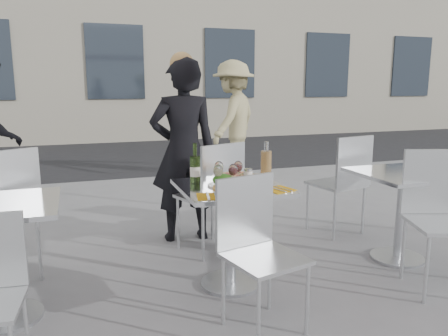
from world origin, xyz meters
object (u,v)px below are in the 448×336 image
object	(u,v)px
pizza_far	(237,176)
sugar_shaker	(248,176)
chair_near	(256,240)
woman_diner	(183,151)
side_chair_rfar	(344,177)
wineglass_white_a	(218,172)
pizza_near	(235,188)
wineglass_red_b	(238,167)
side_chair_rnear	(439,208)
napkin_right	(279,189)
main_table	(231,214)
wineglass_red_a	(233,171)
side_chair_lfar	(3,206)
pedestrian_b	(233,119)
salad_plate	(223,181)
wineglass_white_b	(219,168)
carafe	(266,165)
chair_far	(215,189)
napkin_left	(211,196)
side_table_right	(402,197)

from	to	relation	value
pizza_far	sugar_shaker	bearing A→B (deg)	-83.11
chair_near	woman_diner	bearing A→B (deg)	77.92
side_chair_rfar	wineglass_white_a	size ratio (longest dim) A/B	6.23
pizza_near	wineglass_red_b	world-z (taller)	wineglass_red_b
side_chair_rnear	napkin_right	distance (m)	1.19
main_table	pizza_far	xyz separation A→B (m)	(0.12, 0.22, 0.23)
chair_near	wineglass_red_a	world-z (taller)	chair_near
side_chair_lfar	main_table	bearing A→B (deg)	136.71
chair_near	side_chair_rfar	bearing A→B (deg)	26.63
pedestrian_b	wineglass_red_a	bearing A→B (deg)	22.56
wineglass_white_a	wineglass_red_a	xyz separation A→B (m)	(0.11, -0.00, 0.00)
chair_near	side_chair_rfar	size ratio (longest dim) A/B	0.93
sugar_shaker	wineglass_red_b	xyz separation A→B (m)	(-0.05, 0.06, 0.06)
chair_near	salad_plate	distance (m)	0.60
wineglass_white_b	carafe	bearing A→B (deg)	-7.45
woman_diner	pizza_far	size ratio (longest dim) A/B	5.50
salad_plate	chair_far	bearing A→B (deg)	77.95
woman_diner	pedestrian_b	size ratio (longest dim) A/B	0.93
wineglass_red_b	napkin_left	xyz separation A→B (m)	(-0.31, -0.34, -0.11)
salad_plate	wineglass_white_a	bearing A→B (deg)	-160.30
woman_diner	wineglass_white_a	world-z (taller)	woman_diner
wineglass_white_b	wineglass_red_b	distance (m)	0.14
napkin_left	side_table_right	bearing A→B (deg)	20.24
wineglass_white_a	napkin_right	distance (m)	0.44
side_chair_lfar	woman_diner	size ratio (longest dim) A/B	0.60
wineglass_white_a	woman_diner	bearing A→B (deg)	89.32
salad_plate	wineglass_white_b	bearing A→B (deg)	85.47
side_chair_lfar	side_chair_rnear	world-z (taller)	side_chair_lfar
salad_plate	carafe	distance (m)	0.38
pedestrian_b	wineglass_red_a	size ratio (longest dim) A/B	11.60
side_chair_rfar	side_chair_lfar	bearing A→B (deg)	-8.53
side_chair_lfar	wineglass_red_a	bearing A→B (deg)	136.69
chair_near	napkin_left	world-z (taller)	chair_near
side_chair_rnear	sugar_shaker	xyz separation A→B (m)	(-1.27, 0.51, 0.22)
pizza_near	napkin_right	xyz separation A→B (m)	(0.28, -0.10, -0.01)
side_table_right	wineglass_red_a	distance (m)	1.52
napkin_left	napkin_right	size ratio (longest dim) A/B	0.96
carafe	chair_far	bearing A→B (deg)	113.57
pizza_near	pizza_far	distance (m)	0.36
side_chair_rnear	pizza_near	bearing A→B (deg)	-174.99
pizza_near	pizza_far	xyz separation A→B (m)	(0.13, 0.33, 0.00)
pedestrian_b	woman_diner	bearing A→B (deg)	13.52
sugar_shaker	wineglass_white_a	bearing A→B (deg)	-170.00
napkin_left	wineglass_white_b	bearing A→B (deg)	76.97
sugar_shaker	napkin_left	bearing A→B (deg)	-142.41
woman_diner	sugar_shaker	world-z (taller)	woman_diner
chair_far	napkin_right	distance (m)	0.88
main_table	pizza_near	size ratio (longest dim) A/B	2.41
pedestrian_b	wineglass_white_b	bearing A→B (deg)	20.99
sugar_shaker	side_table_right	bearing A→B (deg)	-1.58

